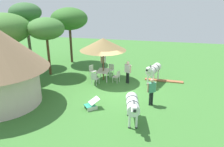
# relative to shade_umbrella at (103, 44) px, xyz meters

# --- Properties ---
(ground_plane) EXTENTS (36.00, 36.00, 0.00)m
(ground_plane) POSITION_rel_shade_umbrella_xyz_m (-1.87, -1.46, -2.74)
(ground_plane) COLOR #3C7631
(shade_umbrella) EXTENTS (3.37, 3.37, 3.18)m
(shade_umbrella) POSITION_rel_shade_umbrella_xyz_m (0.00, 0.00, 0.00)
(shade_umbrella) COLOR brown
(shade_umbrella) RESTS_ON ground_plane
(patio_dining_table) EXTENTS (1.31, 0.92, 0.74)m
(patio_dining_table) POSITION_rel_shade_umbrella_xyz_m (0.00, -0.00, -2.09)
(patio_dining_table) COLOR silver
(patio_dining_table) RESTS_ON ground_plane
(patio_chair_near_hut) EXTENTS (0.54, 0.53, 0.90)m
(patio_chair_near_hut) POSITION_rel_shade_umbrella_xyz_m (-0.33, -1.13, -2.22)
(patio_chair_near_hut) COLOR silver
(patio_chair_near_hut) RESTS_ON ground_plane
(patio_chair_west_end) EXTENTS (0.52, 0.53, 0.90)m
(patio_chair_west_end) POSITION_rel_shade_umbrella_xyz_m (1.13, -0.31, -2.22)
(patio_chair_west_end) COLOR silver
(patio_chair_west_end) RESTS_ON ground_plane
(patio_chair_east_end) EXTENTS (0.58, 0.57, 0.90)m
(patio_chair_east_end) POSITION_rel_shade_umbrella_xyz_m (0.52, 1.05, -2.22)
(patio_chair_east_end) COLOR white
(patio_chair_east_end) RESTS_ON ground_plane
(patio_chair_near_lawn) EXTENTS (0.53, 0.54, 0.90)m
(patio_chair_near_lawn) POSITION_rel_shade_umbrella_xyz_m (-1.12, 0.34, -2.22)
(patio_chair_near_lawn) COLOR silver
(patio_chair_near_lawn) RESTS_ON ground_plane
(guest_beside_umbrella) EXTENTS (0.41, 0.52, 1.65)m
(guest_beside_umbrella) POSITION_rel_shade_umbrella_xyz_m (-0.26, -1.89, -1.74)
(guest_beside_umbrella) COLOR black
(guest_beside_umbrella) RESTS_ON ground_plane
(guest_behind_table) EXTENTS (0.57, 0.35, 1.67)m
(guest_behind_table) POSITION_rel_shade_umbrella_xyz_m (1.68, 0.46, -1.74)
(guest_behind_table) COLOR black
(guest_behind_table) RESTS_ON ground_plane
(standing_watcher) EXTENTS (0.43, 0.49, 1.64)m
(standing_watcher) POSITION_rel_shade_umbrella_xyz_m (-3.29, -3.74, -1.75)
(standing_watcher) COLOR black
(standing_watcher) RESTS_ON ground_plane
(striped_lounge_chair) EXTENTS (0.93, 0.96, 0.59)m
(striped_lounge_chair) POSITION_rel_shade_umbrella_xyz_m (-4.46, -0.51, -2.49)
(striped_lounge_chair) COLOR #2A9D7A
(striped_lounge_chair) RESTS_ON ground_plane
(zebra_nearest_camera) EXTENTS (2.21, 1.08, 1.53)m
(zebra_nearest_camera) POSITION_rel_shade_umbrella_xyz_m (0.22, -3.67, -1.75)
(zebra_nearest_camera) COLOR silver
(zebra_nearest_camera) RESTS_ON ground_plane
(zebra_by_umbrella) EXTENTS (2.17, 0.91, 1.52)m
(zebra_by_umbrella) POSITION_rel_shade_umbrella_xyz_m (-5.35, -2.93, -1.77)
(zebra_by_umbrella) COLOR silver
(zebra_by_umbrella) RESTS_ON ground_plane
(acacia_tree_right_background) EXTENTS (2.69, 2.69, 5.52)m
(acacia_tree_right_background) POSITION_rel_shade_umbrella_xyz_m (2.13, 7.41, 1.91)
(acacia_tree_right_background) COLOR brown
(acacia_tree_right_background) RESTS_ON ground_plane
(acacia_tree_behind_hut) EXTENTS (2.79, 2.79, 4.52)m
(acacia_tree_behind_hut) POSITION_rel_shade_umbrella_xyz_m (0.23, 4.53, 0.92)
(acacia_tree_behind_hut) COLOR #52361E
(acacia_tree_behind_hut) RESTS_ON ground_plane
(acacia_tree_left_background) EXTENTS (3.32, 3.32, 5.08)m
(acacia_tree_left_background) POSITION_rel_shade_umbrella_xyz_m (3.86, 4.19, 1.32)
(acacia_tree_left_background) COLOR #4E3825
(acacia_tree_left_background) RESTS_ON ground_plane
(acacia_tree_far_lawn) EXTENTS (3.84, 3.84, 4.89)m
(acacia_tree_far_lawn) POSITION_rel_shade_umbrella_xyz_m (-0.88, 7.33, 0.99)
(acacia_tree_far_lawn) COLOR brown
(acacia_tree_far_lawn) RESTS_ON ground_plane
(brick_patio_kerb) EXTENTS (0.45, 2.81, 0.08)m
(brick_patio_kerb) POSITION_rel_shade_umbrella_xyz_m (0.72, -4.48, -2.70)
(brick_patio_kerb) COLOR #A35F3B
(brick_patio_kerb) RESTS_ON ground_plane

